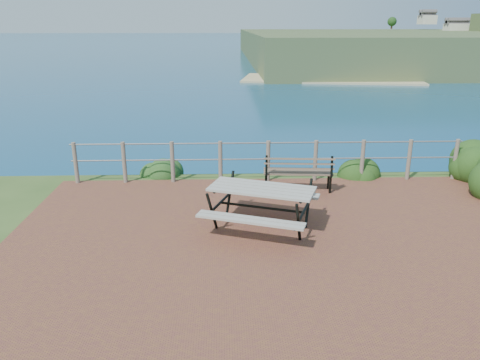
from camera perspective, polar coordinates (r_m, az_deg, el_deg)
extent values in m
cube|color=brown|center=(8.39, 5.49, -7.55)|extent=(10.00, 7.00, 0.12)
plane|color=#126271|center=(207.49, -1.79, 17.57)|extent=(1200.00, 1200.00, 0.00)
cylinder|color=#6B5B4C|center=(11.81, -19.40, 1.98)|extent=(0.10, 0.10, 1.00)
cylinder|color=#6B5B4C|center=(11.51, -13.93, 2.09)|extent=(0.10, 0.10, 1.00)
cylinder|color=#6B5B4C|center=(11.33, -8.23, 2.19)|extent=(0.10, 0.10, 1.00)
cylinder|color=#6B5B4C|center=(11.26, -2.40, 2.27)|extent=(0.10, 0.10, 1.00)
cylinder|color=#6B5B4C|center=(11.31, 3.44, 2.33)|extent=(0.10, 0.10, 1.00)
cylinder|color=#6B5B4C|center=(11.48, 9.17, 2.36)|extent=(0.10, 0.10, 1.00)
cylinder|color=#6B5B4C|center=(11.75, 14.69, 2.36)|extent=(0.10, 0.10, 1.00)
cylinder|color=#6B5B4C|center=(12.13, 19.90, 2.35)|extent=(0.10, 0.10, 1.00)
cylinder|color=#6B5B4C|center=(12.60, 24.77, 2.32)|extent=(0.10, 0.10, 1.00)
cylinder|color=slate|center=(11.19, 3.48, 4.54)|extent=(9.40, 0.04, 0.04)
cylinder|color=slate|center=(11.30, 3.45, 2.57)|extent=(9.40, 0.04, 0.04)
cube|color=#9E9A8E|center=(8.57, 2.67, -1.07)|extent=(2.06, 1.39, 0.04)
cube|color=#9E9A8E|center=(8.68, 2.63, -3.04)|extent=(1.88, 0.91, 0.04)
cube|color=#9E9A8E|center=(8.68, 2.63, -3.04)|extent=(1.88, 0.91, 0.04)
cylinder|color=black|center=(8.70, 2.63, -3.36)|extent=(1.56, 0.61, 0.05)
cube|color=brown|center=(10.73, 7.08, 0.92)|extent=(1.59, 0.51, 0.04)
cube|color=brown|center=(10.65, 7.14, 2.32)|extent=(1.57, 0.24, 0.36)
cube|color=black|center=(10.80, 7.03, -0.17)|extent=(0.05, 0.06, 0.43)
cube|color=black|center=(10.80, 7.03, -0.17)|extent=(0.05, 0.06, 0.43)
cube|color=black|center=(10.80, 7.03, -0.17)|extent=(0.05, 0.06, 0.43)
cube|color=black|center=(10.80, 7.03, -0.17)|extent=(0.05, 0.06, 0.43)
ellipsoid|color=#224415|center=(13.05, 25.81, 0.30)|extent=(1.18, 1.18, 1.68)
ellipsoid|color=#27521E|center=(12.30, -9.37, 0.93)|extent=(0.86, 0.86, 0.63)
ellipsoid|color=#224415|center=(12.23, 14.23, 0.48)|extent=(0.87, 0.87, 0.65)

